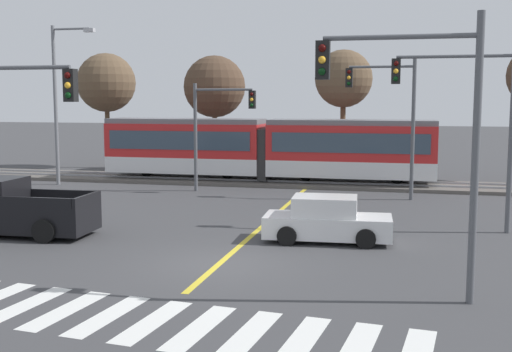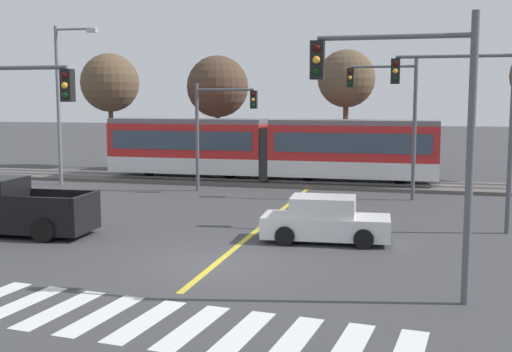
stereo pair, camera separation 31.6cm
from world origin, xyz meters
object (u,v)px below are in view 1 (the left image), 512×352
at_px(pickup_truck, 14,211).
at_px(traffic_light_near_left, 0,124).
at_px(traffic_light_near_right, 423,116).
at_px(bare_tree_east, 344,79).
at_px(bare_tree_far_west, 106,83).
at_px(light_rail_tram, 266,147).
at_px(sedan_crossing, 327,221).
at_px(traffic_light_mid_right, 471,109).
at_px(traffic_light_far_left, 216,120).
at_px(street_lamp_west, 59,95).
at_px(traffic_light_far_right, 391,108).
at_px(bare_tree_west, 214,87).

height_order(pickup_truck, traffic_light_near_left, traffic_light_near_left).
relative_size(traffic_light_near_right, bare_tree_east, 0.87).
height_order(pickup_truck, bare_tree_far_west, bare_tree_far_west).
bearing_deg(light_rail_tram, bare_tree_far_west, 155.97).
distance_m(sedan_crossing, bare_tree_far_west, 26.83).
bearing_deg(light_rail_tram, traffic_light_mid_right, -48.70).
xyz_separation_m(traffic_light_far_left, traffic_light_mid_right, (11.62, -7.42, 0.70)).
xyz_separation_m(pickup_truck, street_lamp_west, (-5.27, 12.31, 4.12)).
bearing_deg(pickup_truck, traffic_light_far_right, 41.94).
height_order(traffic_light_near_left, bare_tree_far_west, bare_tree_far_west).
distance_m(traffic_light_far_left, bare_tree_west, 10.01).
height_order(light_rail_tram, traffic_light_mid_right, traffic_light_mid_right).
xyz_separation_m(light_rail_tram, street_lamp_west, (-10.86, -3.24, 2.91)).
bearing_deg(bare_tree_west, light_rail_tram, -49.82).
bearing_deg(bare_tree_east, bare_tree_west, 168.63).
xyz_separation_m(traffic_light_near_right, traffic_light_mid_right, (1.81, 8.61, 0.04)).
distance_m(bare_tree_west, bare_tree_east, 8.78).
distance_m(bare_tree_far_west, bare_tree_east, 16.37).
distance_m(light_rail_tram, street_lamp_west, 11.70).
xyz_separation_m(traffic_light_far_right, traffic_light_near_left, (-10.53, -14.66, -0.32)).
bearing_deg(pickup_truck, traffic_light_near_right, -17.47).
bearing_deg(bare_tree_east, traffic_light_far_left, -126.35).
bearing_deg(sedan_crossing, bare_tree_east, 94.17).
distance_m(traffic_light_mid_right, bare_tree_west, 22.28).
distance_m(sedan_crossing, traffic_light_far_left, 12.74).
relative_size(traffic_light_near_right, traffic_light_near_left, 1.09).
height_order(traffic_light_near_left, bare_tree_east, bare_tree_east).
distance_m(light_rail_tram, traffic_light_near_right, 21.54).
relative_size(pickup_truck, traffic_light_mid_right, 0.84).
bearing_deg(bare_tree_east, sedan_crossing, -85.83).
relative_size(traffic_light_near_right, traffic_light_far_left, 1.21).
bearing_deg(traffic_light_near_left, traffic_light_near_right, -4.40).
relative_size(traffic_light_mid_right, bare_tree_east, 0.85).
relative_size(pickup_truck, bare_tree_west, 0.72).
xyz_separation_m(pickup_truck, traffic_light_far_left, (3.84, 11.73, 2.84)).
bearing_deg(traffic_light_mid_right, traffic_light_far_left, 147.44).
xyz_separation_m(sedan_crossing, traffic_light_near_left, (-8.78, -4.87, 3.31)).
relative_size(pickup_truck, bare_tree_far_west, 0.70).
bearing_deg(street_lamp_west, sedan_crossing, -34.02).
xyz_separation_m(light_rail_tram, traffic_light_near_right, (8.06, -19.84, 2.29)).
distance_m(street_lamp_west, bare_tree_east, 16.39).
distance_m(traffic_light_far_left, street_lamp_west, 9.22).
relative_size(traffic_light_mid_right, traffic_light_far_right, 0.99).
bearing_deg(traffic_light_far_right, traffic_light_near_left, -125.70).
xyz_separation_m(traffic_light_mid_right, bare_tree_east, (-5.98, 15.08, 1.52)).
bearing_deg(street_lamp_west, traffic_light_near_left, -65.15).
height_order(sedan_crossing, traffic_light_near_left, traffic_light_near_left).
height_order(light_rail_tram, bare_tree_far_west, bare_tree_far_west).
distance_m(light_rail_tram, pickup_truck, 16.56).
xyz_separation_m(traffic_light_far_left, street_lamp_west, (-9.11, 0.58, 1.28)).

